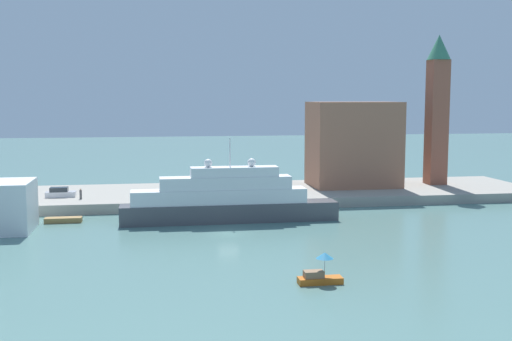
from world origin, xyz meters
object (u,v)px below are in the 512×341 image
at_px(harbor_building, 353,144).
at_px(work_barge, 63,220).
at_px(mooring_bollard, 221,197).
at_px(parked_car, 60,193).
at_px(bell_tower, 437,104).
at_px(person_figure, 81,194).
at_px(small_motorboat, 320,273).
at_px(large_yacht, 227,200).

bearing_deg(harbor_building, work_barge, -159.05).
xyz_separation_m(work_barge, mooring_bollard, (22.21, 6.64, 1.50)).
bearing_deg(parked_car, harbor_building, 5.59).
bearing_deg(parked_car, bell_tower, 4.18).
xyz_separation_m(work_barge, bell_tower, (61.86, 17.76, 15.41)).
relative_size(work_barge, person_figure, 3.00).
height_order(parked_car, person_figure, person_figure).
height_order(harbor_building, parked_car, harbor_building).
bearing_deg(mooring_bollard, small_motorboat, -83.28).
bearing_deg(mooring_bollard, harbor_building, 24.67).
relative_size(harbor_building, bell_tower, 0.56).
relative_size(parked_car, person_figure, 2.76).
relative_size(large_yacht, harbor_building, 2.00).
bearing_deg(large_yacht, person_figure, 146.97).
bearing_deg(small_motorboat, harbor_building, 68.95).
xyz_separation_m(large_yacht, small_motorboat, (4.94, -30.18, -2.05)).
xyz_separation_m(large_yacht, mooring_bollard, (0.23, 9.79, -1.18)).
relative_size(person_figure, mooring_bollard, 2.61).
xyz_separation_m(harbor_building, mooring_bollard, (-24.41, -11.21, -6.98)).
bearing_deg(small_motorboat, large_yacht, 99.29).
relative_size(bell_tower, parked_car, 5.82).
bearing_deg(bell_tower, parked_car, -175.82).
height_order(large_yacht, small_motorboat, large_yacht).
distance_m(harbor_building, parked_car, 49.41).
distance_m(small_motorboat, bell_tower, 63.64).
xyz_separation_m(person_figure, mooring_bollard, (20.95, -3.68, -0.44)).
relative_size(small_motorboat, mooring_bollard, 6.51).
bearing_deg(work_barge, small_motorboat, -51.07).
bearing_deg(parked_car, person_figure, -39.38).
xyz_separation_m(small_motorboat, mooring_bollard, (-4.71, 39.97, 0.87)).
distance_m(large_yacht, harbor_building, 32.89).
relative_size(work_barge, mooring_bollard, 7.83).
distance_m(small_motorboat, harbor_building, 55.40).
bearing_deg(small_motorboat, parked_car, 122.02).
relative_size(harbor_building, parked_car, 3.29).
distance_m(bell_tower, parked_car, 65.56).
distance_m(harbor_building, mooring_bollard, 27.75).
relative_size(large_yacht, work_barge, 6.05).
xyz_separation_m(work_barge, person_figure, (1.26, 10.32, 1.94)).
bearing_deg(mooring_bollard, work_barge, -163.36).
xyz_separation_m(parked_car, mooring_bollard, (24.32, -6.45, -0.34)).
bearing_deg(bell_tower, large_yacht, -152.33).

